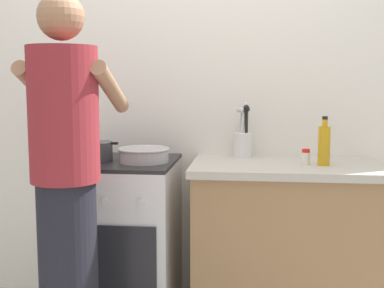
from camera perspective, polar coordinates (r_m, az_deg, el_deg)
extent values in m
cube|color=silver|center=(3.04, 3.66, 5.53)|extent=(3.20, 0.10, 2.50)
cube|color=#99724C|center=(2.84, 10.37, -11.58)|extent=(0.96, 0.56, 0.86)
cube|color=#B7B2A8|center=(2.73, 10.58, -2.58)|extent=(1.00, 0.60, 0.04)
cube|color=silver|center=(2.91, -7.91, -10.81)|extent=(0.60, 0.60, 0.88)
cube|color=#232326|center=(2.81, -8.07, -2.04)|extent=(0.60, 0.60, 0.02)
cube|color=black|center=(2.64, -9.61, -13.22)|extent=(0.51, 0.01, 0.40)
cylinder|color=silver|center=(2.60, -13.63, -6.28)|extent=(0.04, 0.01, 0.04)
cylinder|color=silver|center=(2.54, -9.79, -6.48)|extent=(0.04, 0.01, 0.04)
cylinder|color=silver|center=(2.50, -5.80, -6.65)|extent=(0.04, 0.01, 0.04)
cylinder|color=#38383D|center=(2.80, -11.08, -0.84)|extent=(0.21, 0.21, 0.11)
cube|color=black|center=(2.83, -13.43, 0.14)|extent=(0.04, 0.02, 0.01)
cube|color=black|center=(2.76, -8.70, 0.08)|extent=(0.04, 0.02, 0.01)
cylinder|color=#B7B7BC|center=(2.73, -5.45, -1.26)|extent=(0.27, 0.27, 0.07)
torus|color=#B7B7BC|center=(2.73, -5.46, -0.57)|extent=(0.28, 0.28, 0.01)
cylinder|color=silver|center=(2.91, 5.75, -0.10)|extent=(0.10, 0.10, 0.14)
cylinder|color=#B7BABF|center=(2.91, 5.33, 1.34)|extent=(0.04, 0.06, 0.24)
sphere|color=#B7BABF|center=(2.90, 5.36, 3.85)|extent=(0.03, 0.03, 0.03)
cylinder|color=silver|center=(2.92, 6.09, 1.53)|extent=(0.04, 0.03, 0.27)
sphere|color=silver|center=(2.91, 6.13, 4.40)|extent=(0.03, 0.03, 0.03)
cylinder|color=white|center=(2.91, 5.66, 1.31)|extent=(0.04, 0.03, 0.23)
sphere|color=white|center=(2.90, 5.69, 3.81)|extent=(0.03, 0.03, 0.03)
cylinder|color=black|center=(2.90, 6.19, 1.32)|extent=(0.01, 0.04, 0.24)
sphere|color=black|center=(2.89, 6.22, 3.93)|extent=(0.03, 0.03, 0.03)
cylinder|color=black|center=(2.89, 6.08, 1.36)|extent=(0.02, 0.03, 0.25)
sphere|color=black|center=(2.88, 6.12, 4.09)|extent=(0.03, 0.03, 0.03)
cylinder|color=silver|center=(2.70, 12.68, -1.61)|extent=(0.04, 0.04, 0.06)
cylinder|color=red|center=(2.69, 12.70, -0.74)|extent=(0.04, 0.04, 0.02)
cylinder|color=gold|center=(2.69, 14.64, -0.21)|extent=(0.06, 0.06, 0.20)
cylinder|color=gold|center=(2.68, 14.72, 2.31)|extent=(0.03, 0.03, 0.04)
cylinder|color=black|center=(2.68, 14.74, 2.86)|extent=(0.03, 0.03, 0.02)
cylinder|color=black|center=(2.40, -13.68, -14.67)|extent=(0.26, 0.26, 0.90)
cylinder|color=maroon|center=(2.24, -14.23, 3.23)|extent=(0.30, 0.30, 0.58)
sphere|color=#A07254|center=(2.25, -14.56, 13.71)|extent=(0.20, 0.20, 0.20)
cylinder|color=#A07254|center=(2.43, -16.91, 6.03)|extent=(0.07, 0.41, 0.24)
cylinder|color=#A07254|center=(2.31, -9.11, 6.21)|extent=(0.07, 0.41, 0.24)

